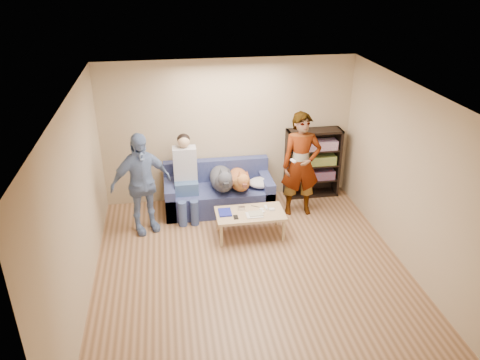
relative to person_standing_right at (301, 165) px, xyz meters
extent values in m
plane|color=brown|center=(-1.14, -1.69, -0.92)|extent=(5.00, 5.00, 0.00)
plane|color=white|center=(-1.14, -1.69, 1.68)|extent=(5.00, 5.00, 0.00)
plane|color=tan|center=(-1.14, 0.81, 0.38)|extent=(4.50, 0.00, 4.50)
plane|color=tan|center=(-1.14, -4.19, 0.38)|extent=(4.50, 0.00, 4.50)
plane|color=tan|center=(-3.39, -1.69, 0.38)|extent=(0.00, 5.00, 5.00)
plane|color=tan|center=(1.11, -1.69, 0.38)|extent=(0.00, 5.00, 5.00)
ellipsoid|color=silver|center=(-0.64, 0.25, -0.41)|extent=(0.45, 0.38, 0.15)
imported|color=gray|center=(0.00, 0.00, 0.00)|extent=(0.70, 0.48, 1.84)
imported|color=#798BC2|center=(-2.69, -0.18, -0.07)|extent=(1.08, 0.76, 1.71)
cube|color=white|center=(-0.20, -0.20, 0.17)|extent=(0.07, 0.13, 0.03)
cube|color=navy|center=(-1.39, -0.57, -0.49)|extent=(0.20, 0.26, 0.03)
cube|color=silver|center=(-0.94, -0.72, -0.49)|extent=(0.26, 0.20, 0.02)
cube|color=#B7B193|center=(-0.91, -0.70, -0.48)|extent=(0.22, 0.17, 0.01)
cube|color=silver|center=(-1.11, -0.50, -0.47)|extent=(0.11, 0.06, 0.05)
cube|color=white|center=(-0.71, -0.52, -0.48)|extent=(0.04, 0.13, 0.03)
cube|color=white|center=(-0.63, -0.60, -0.48)|extent=(0.09, 0.06, 0.03)
cylinder|color=white|center=(-0.79, -0.64, -0.49)|extent=(0.07, 0.07, 0.02)
cylinder|color=white|center=(-0.79, -0.56, -0.49)|extent=(0.07, 0.07, 0.02)
cylinder|color=#CF661D|center=(-1.01, -0.78, -0.49)|extent=(0.13, 0.06, 0.01)
cylinder|color=black|center=(-0.87, -0.44, -0.49)|extent=(0.13, 0.08, 0.01)
cube|color=black|center=(-1.24, -0.74, -0.49)|extent=(0.07, 0.12, 0.02)
cube|color=#515B93|center=(-1.39, 0.36, -0.71)|extent=(1.90, 0.85, 0.42)
cube|color=#515B93|center=(-1.39, 0.69, -0.30)|extent=(1.90, 0.18, 0.40)
cube|color=#515B93|center=(-2.25, 0.36, -0.63)|extent=(0.18, 0.85, 0.58)
cube|color=#515B93|center=(-0.53, 0.36, -0.63)|extent=(0.18, 0.85, 0.58)
cube|color=#456299|center=(-1.95, 0.28, -0.39)|extent=(0.40, 0.38, 0.22)
cylinder|color=#425193|center=(-2.05, -0.14, -0.71)|extent=(0.14, 0.14, 0.47)
cylinder|color=#3C4584|center=(-1.85, -0.14, -0.71)|extent=(0.14, 0.14, 0.47)
cube|color=silver|center=(-1.95, 0.38, 0.00)|extent=(0.40, 0.24, 0.58)
sphere|color=tan|center=(-1.95, 0.38, 0.40)|extent=(0.21, 0.21, 0.21)
ellipsoid|color=black|center=(-1.95, 0.41, 0.43)|extent=(0.22, 0.22, 0.19)
ellipsoid|color=#45474F|center=(-1.33, 0.34, -0.32)|extent=(0.41, 0.85, 0.36)
sphere|color=#44464E|center=(-1.33, 0.02, -0.24)|extent=(0.31, 0.31, 0.31)
sphere|color=#4A4D54|center=(-1.33, -0.16, -0.10)|extent=(0.25, 0.25, 0.25)
cube|color=black|center=(-1.33, -0.28, -0.13)|extent=(0.08, 0.12, 0.07)
cone|color=#4B4F55|center=(-1.40, -0.13, 0.04)|extent=(0.08, 0.08, 0.12)
cone|color=#45484F|center=(-1.26, -0.13, 0.04)|extent=(0.08, 0.08, 0.12)
cylinder|color=#464850|center=(-1.33, 0.77, -0.36)|extent=(0.05, 0.28, 0.16)
ellipsoid|color=#A55532|center=(-1.02, 0.30, -0.34)|extent=(0.36, 0.75, 0.31)
sphere|color=#B36C36|center=(-1.02, 0.00, -0.27)|extent=(0.27, 0.27, 0.27)
sphere|color=gold|center=(-1.02, -0.16, -0.14)|extent=(0.22, 0.22, 0.22)
cube|color=brown|center=(-1.02, -0.28, -0.17)|extent=(0.07, 0.10, 0.06)
cone|color=#C57A3C|center=(-1.09, -0.14, -0.03)|extent=(0.07, 0.07, 0.10)
cone|color=#C2653B|center=(-0.96, -0.14, -0.03)|extent=(0.07, 0.07, 0.10)
cylinder|color=#C18B3B|center=(-1.02, 0.69, -0.37)|extent=(0.04, 0.25, 0.14)
cube|color=tan|center=(-0.99, -0.62, -0.52)|extent=(1.10, 0.60, 0.04)
cylinder|color=tan|center=(-1.49, -0.87, -0.73)|extent=(0.05, 0.05, 0.38)
cylinder|color=tan|center=(-0.49, -0.87, -0.73)|extent=(0.05, 0.05, 0.38)
cylinder|color=#D8B785|center=(-1.49, -0.37, -0.73)|extent=(0.05, 0.05, 0.38)
cylinder|color=#D3B782|center=(-0.49, -0.37, -0.73)|extent=(0.05, 0.05, 0.38)
cube|color=black|center=(-0.07, 0.63, -0.27)|extent=(0.04, 0.34, 1.30)
cube|color=black|center=(0.89, 0.63, -0.27)|extent=(0.04, 0.34, 1.30)
cube|color=black|center=(0.41, 0.63, 0.36)|extent=(1.00, 0.34, 0.04)
cube|color=black|center=(0.41, 0.63, -0.90)|extent=(1.00, 0.34, 0.04)
cube|color=black|center=(0.41, 0.79, -0.27)|extent=(1.00, 0.02, 1.30)
cube|color=black|center=(0.41, 0.63, -0.60)|extent=(0.94, 0.32, 0.03)
cube|color=black|center=(0.41, 0.63, -0.30)|extent=(0.94, 0.32, 0.02)
cube|color=black|center=(0.41, 0.63, 0.00)|extent=(0.94, 0.32, 0.02)
cube|color=#B23333|center=(0.41, 0.61, -0.50)|extent=(0.84, 0.24, 0.17)
cube|color=gold|center=(0.41, 0.61, -0.20)|extent=(0.84, 0.24, 0.17)
cube|color=#994C99|center=(0.41, 0.61, 0.10)|extent=(0.84, 0.24, 0.17)
camera|label=1|loc=(-2.19, -7.04, 3.21)|focal=35.00mm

